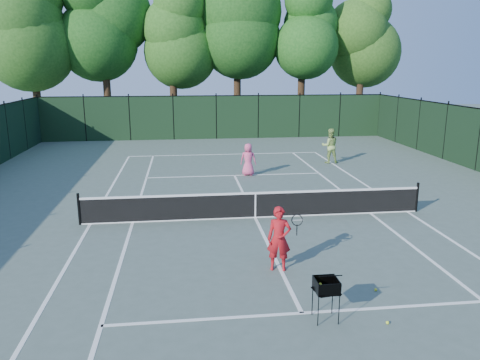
{
  "coord_description": "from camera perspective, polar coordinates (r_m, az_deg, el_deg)",
  "views": [
    {
      "loc": [
        -2.37,
        -15.05,
        5.05
      ],
      "look_at": [
        -0.4,
        1.0,
        1.1
      ],
      "focal_mm": 35.0,
      "sensor_mm": 36.0,
      "label": 1
    }
  ],
  "objects": [
    {
      "name": "loose_ball_near_cart",
      "position": [
        10.27,
        17.54,
        -16.24
      ],
      "size": [
        0.07,
        0.07,
        0.07
      ],
      "primitive_type": "sphere",
      "color": "#C9E52E",
      "rests_on": "ground"
    },
    {
      "name": "player_pink",
      "position": [
        22.05,
        1.01,
        2.52
      ],
      "size": [
        0.84,
        0.65,
        1.53
      ],
      "rotation": [
        0.0,
        0.0,
        2.91
      ],
      "color": "#DF4F80",
      "rests_on": "ground"
    },
    {
      "name": "sideline_singles_left",
      "position": [
        15.97,
        -12.95,
        -5.06
      ],
      "size": [
        0.1,
        23.77,
        0.01
      ],
      "primitive_type": "cube",
      "color": "white",
      "rests_on": "ground"
    },
    {
      "name": "fence_far",
      "position": [
        33.32,
        -2.91,
        7.6
      ],
      "size": [
        24.0,
        0.05,
        3.0
      ],
      "primitive_type": "cube",
      "color": "black",
      "rests_on": "ground"
    },
    {
      "name": "tree_4",
      "position": [
        37.95,
        7.71,
        18.29
      ],
      "size": [
        6.2,
        6.2,
        12.97
      ],
      "color": "black",
      "rests_on": "ground"
    },
    {
      "name": "sideline_doubles_left",
      "position": [
        16.18,
        -17.79,
        -5.14
      ],
      "size": [
        0.1,
        23.77,
        0.01
      ],
      "primitive_type": "cube",
      "color": "white",
      "rests_on": "ground"
    },
    {
      "name": "coach",
      "position": [
        11.88,
        4.8,
        -7.14
      ],
      "size": [
        1.0,
        0.55,
        1.66
      ],
      "rotation": [
        0.0,
        0.0,
        -0.22
      ],
      "color": "#B0141B",
      "rests_on": "ground"
    },
    {
      "name": "ground",
      "position": [
        16.05,
        1.86,
        -4.62
      ],
      "size": [
        90.0,
        90.0,
        0.0
      ],
      "primitive_type": "plane",
      "color": "#4B5B51",
      "rests_on": "ground"
    },
    {
      "name": "tree_1",
      "position": [
        37.65,
        -16.46,
        18.75
      ],
      "size": [
        6.8,
        6.8,
        13.98
      ],
      "color": "black",
      "rests_on": "ground"
    },
    {
      "name": "baseline_far",
      "position": [
        27.51,
        -1.94,
        3.15
      ],
      "size": [
        10.97,
        0.1,
        0.01
      ],
      "primitive_type": "cube",
      "color": "white",
      "rests_on": "ground"
    },
    {
      "name": "tree_0",
      "position": [
        38.19,
        -24.29,
        17.25
      ],
      "size": [
        6.4,
        6.4,
        13.14
      ],
      "color": "black",
      "rests_on": "ground"
    },
    {
      "name": "sideline_singles_right",
      "position": [
        17.15,
        15.61,
        -3.91
      ],
      "size": [
        0.1,
        23.77,
        0.01
      ],
      "primitive_type": "cube",
      "color": "white",
      "rests_on": "ground"
    },
    {
      "name": "center_service_line",
      "position": [
        16.05,
        1.86,
        -4.61
      ],
      "size": [
        0.1,
        12.8,
        0.01
      ],
      "primitive_type": "cube",
      "color": "white",
      "rests_on": "ground"
    },
    {
      "name": "tree_3",
      "position": [
        37.81,
        -0.34,
        19.74
      ],
      "size": [
        7.0,
        7.0,
        14.45
      ],
      "color": "black",
      "rests_on": "ground"
    },
    {
      "name": "tennis_net",
      "position": [
        15.91,
        1.88,
        -2.99
      ],
      "size": [
        11.69,
        0.09,
        1.06
      ],
      "color": "black",
      "rests_on": "ground"
    },
    {
      "name": "service_line_far",
      "position": [
        22.16,
        -0.67,
        0.57
      ],
      "size": [
        8.23,
        0.1,
        0.01
      ],
      "primitive_type": "cube",
      "color": "white",
      "rests_on": "ground"
    },
    {
      "name": "tree_2",
      "position": [
        36.95,
        -8.36,
        17.75
      ],
      "size": [
        6.0,
        6.0,
        12.4
      ],
      "color": "black",
      "rests_on": "ground"
    },
    {
      "name": "service_line_near",
      "position": [
        10.29,
        7.55,
        -15.78
      ],
      "size": [
        8.23,
        0.1,
        0.01
      ],
      "primitive_type": "cube",
      "color": "white",
      "rests_on": "ground"
    },
    {
      "name": "player_green",
      "position": [
        25.37,
        10.91,
        4.12
      ],
      "size": [
        0.94,
        0.76,
        1.84
      ],
      "rotation": [
        0.0,
        0.0,
        3.07
      ],
      "color": "#95B75B",
      "rests_on": "ground"
    },
    {
      "name": "loose_ball_midcourt",
      "position": [
        11.51,
        16.21,
        -12.71
      ],
      "size": [
        0.07,
        0.07,
        0.07
      ],
      "primitive_type": "sphere",
      "color": "yellow",
      "rests_on": "ground"
    },
    {
      "name": "sideline_doubles_right",
      "position": [
        17.71,
        19.72,
        -3.66
      ],
      "size": [
        0.1,
        23.77,
        0.01
      ],
      "primitive_type": "cube",
      "color": "white",
      "rests_on": "ground"
    },
    {
      "name": "ball_hopper",
      "position": [
        9.8,
        10.49,
        -12.56
      ],
      "size": [
        0.54,
        0.54,
        0.89
      ],
      "rotation": [
        0.0,
        0.0,
        0.16
      ],
      "color": "black",
      "rests_on": "ground"
    },
    {
      "name": "tree_5",
      "position": [
        39.92,
        14.78,
        17.13
      ],
      "size": [
        5.8,
        5.8,
        12.23
      ],
      "color": "black",
      "rests_on": "ground"
    }
  ]
}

